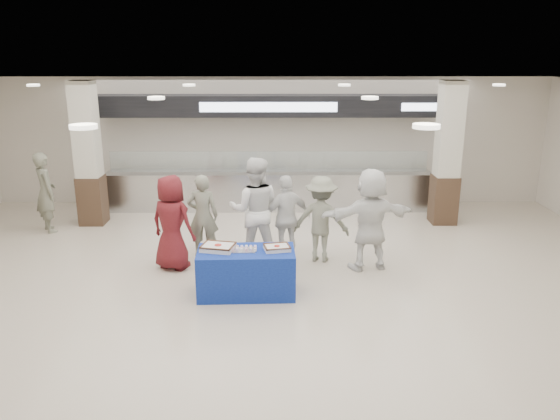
{
  "coord_description": "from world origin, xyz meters",
  "views": [
    {
      "loc": [
        0.19,
        -7.78,
        3.8
      ],
      "look_at": [
        0.25,
        1.6,
        1.06
      ],
      "focal_mm": 35.0,
      "sensor_mm": 36.0,
      "label": 1
    }
  ],
  "objects_px": {
    "cupcake_tray": "(244,249)",
    "chef_short": "(287,218)",
    "sheet_cake_right": "(277,247)",
    "soldier_a": "(203,216)",
    "civilian_maroon": "(172,223)",
    "sheet_cake_left": "(218,247)",
    "civilian_white": "(370,219)",
    "soldier_bg": "(46,192)",
    "soldier_b": "(321,219)",
    "display_table": "(246,272)",
    "chef_tall": "(255,210)"
  },
  "relations": [
    {
      "from": "soldier_a",
      "to": "soldier_b",
      "type": "height_order",
      "value": "soldier_b"
    },
    {
      "from": "chef_tall",
      "to": "civilian_white",
      "type": "distance_m",
      "value": 2.11
    },
    {
      "from": "soldier_a",
      "to": "chef_tall",
      "type": "relative_size",
      "value": 0.81
    },
    {
      "from": "cupcake_tray",
      "to": "soldier_b",
      "type": "distance_m",
      "value": 2.0
    },
    {
      "from": "cupcake_tray",
      "to": "civilian_maroon",
      "type": "bearing_deg",
      "value": 140.48
    },
    {
      "from": "chef_short",
      "to": "civilian_white",
      "type": "xyz_separation_m",
      "value": [
        1.47,
        -0.47,
        0.12
      ]
    },
    {
      "from": "chef_short",
      "to": "soldier_bg",
      "type": "distance_m",
      "value": 5.45
    },
    {
      "from": "sheet_cake_left",
      "to": "soldier_bg",
      "type": "xyz_separation_m",
      "value": [
        -4.05,
        3.24,
        0.07
      ]
    },
    {
      "from": "cupcake_tray",
      "to": "soldier_a",
      "type": "xyz_separation_m",
      "value": [
        -0.88,
        1.75,
        0.02
      ]
    },
    {
      "from": "sheet_cake_left",
      "to": "civilian_white",
      "type": "height_order",
      "value": "civilian_white"
    },
    {
      "from": "cupcake_tray",
      "to": "civilian_white",
      "type": "distance_m",
      "value": 2.44
    },
    {
      "from": "soldier_b",
      "to": "sheet_cake_right",
      "type": "bearing_deg",
      "value": 74.68
    },
    {
      "from": "sheet_cake_right",
      "to": "soldier_b",
      "type": "xyz_separation_m",
      "value": [
        0.82,
        1.47,
        0.02
      ]
    },
    {
      "from": "cupcake_tray",
      "to": "civilian_white",
      "type": "xyz_separation_m",
      "value": [
        2.18,
        1.08,
        0.15
      ]
    },
    {
      "from": "sheet_cake_right",
      "to": "cupcake_tray",
      "type": "height_order",
      "value": "sheet_cake_right"
    },
    {
      "from": "display_table",
      "to": "chef_tall",
      "type": "relative_size",
      "value": 0.79
    },
    {
      "from": "civilian_maroon",
      "to": "soldier_b",
      "type": "distance_m",
      "value": 2.72
    },
    {
      "from": "cupcake_tray",
      "to": "soldier_bg",
      "type": "height_order",
      "value": "soldier_bg"
    },
    {
      "from": "sheet_cake_left",
      "to": "civilian_maroon",
      "type": "height_order",
      "value": "civilian_maroon"
    },
    {
      "from": "cupcake_tray",
      "to": "chef_tall",
      "type": "bearing_deg",
      "value": 85.46
    },
    {
      "from": "display_table",
      "to": "sheet_cake_left",
      "type": "bearing_deg",
      "value": 173.86
    },
    {
      "from": "display_table",
      "to": "civilian_white",
      "type": "distance_m",
      "value": 2.48
    },
    {
      "from": "sheet_cake_right",
      "to": "civilian_maroon",
      "type": "distance_m",
      "value": 2.17
    },
    {
      "from": "civilian_white",
      "to": "soldier_bg",
      "type": "relative_size",
      "value": 1.06
    },
    {
      "from": "sheet_cake_left",
      "to": "soldier_a",
      "type": "xyz_separation_m",
      "value": [
        -0.47,
        1.72,
        -0.0
      ]
    },
    {
      "from": "sheet_cake_right",
      "to": "civilian_maroon",
      "type": "height_order",
      "value": "civilian_maroon"
    },
    {
      "from": "display_table",
      "to": "soldier_b",
      "type": "height_order",
      "value": "soldier_b"
    },
    {
      "from": "soldier_a",
      "to": "sheet_cake_right",
      "type": "bearing_deg",
      "value": 128.1
    },
    {
      "from": "sheet_cake_right",
      "to": "chef_short",
      "type": "height_order",
      "value": "chef_short"
    },
    {
      "from": "sheet_cake_left",
      "to": "chef_short",
      "type": "xyz_separation_m",
      "value": [
        1.12,
        1.53,
        0.01
      ]
    },
    {
      "from": "sheet_cake_left",
      "to": "soldier_bg",
      "type": "distance_m",
      "value": 5.19
    },
    {
      "from": "chef_short",
      "to": "civilian_maroon",
      "type": "bearing_deg",
      "value": -11.29
    },
    {
      "from": "civilian_white",
      "to": "sheet_cake_right",
      "type": "bearing_deg",
      "value": 20.29
    },
    {
      "from": "cupcake_tray",
      "to": "chef_short",
      "type": "relative_size",
      "value": 0.23
    },
    {
      "from": "display_table",
      "to": "soldier_a",
      "type": "relative_size",
      "value": 0.97
    },
    {
      "from": "sheet_cake_right",
      "to": "soldier_bg",
      "type": "bearing_deg",
      "value": 146.94
    },
    {
      "from": "sheet_cake_left",
      "to": "soldier_bg",
      "type": "height_order",
      "value": "soldier_bg"
    },
    {
      "from": "sheet_cake_right",
      "to": "soldier_a",
      "type": "height_order",
      "value": "soldier_a"
    },
    {
      "from": "chef_tall",
      "to": "chef_short",
      "type": "bearing_deg",
      "value": -173.37
    },
    {
      "from": "display_table",
      "to": "soldier_a",
      "type": "height_order",
      "value": "soldier_a"
    },
    {
      "from": "display_table",
      "to": "chef_tall",
      "type": "height_order",
      "value": "chef_tall"
    },
    {
      "from": "civilian_maroon",
      "to": "chef_short",
      "type": "distance_m",
      "value": 2.11
    },
    {
      "from": "sheet_cake_right",
      "to": "civilian_white",
      "type": "height_order",
      "value": "civilian_white"
    },
    {
      "from": "civilian_maroon",
      "to": "sheet_cake_right",
      "type": "bearing_deg",
      "value": 174.7
    },
    {
      "from": "cupcake_tray",
      "to": "soldier_b",
      "type": "xyz_separation_m",
      "value": [
        1.34,
        1.49,
        0.03
      ]
    },
    {
      "from": "sheet_cake_left",
      "to": "cupcake_tray",
      "type": "bearing_deg",
      "value": -3.52
    },
    {
      "from": "chef_short",
      "to": "soldier_bg",
      "type": "bearing_deg",
      "value": -41.64
    },
    {
      "from": "sheet_cake_left",
      "to": "soldier_b",
      "type": "distance_m",
      "value": 2.29
    },
    {
      "from": "sheet_cake_left",
      "to": "chef_short",
      "type": "bearing_deg",
      "value": 53.6
    },
    {
      "from": "display_table",
      "to": "civilian_white",
      "type": "xyz_separation_m",
      "value": [
        2.15,
        1.09,
        0.55
      ]
    }
  ]
}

